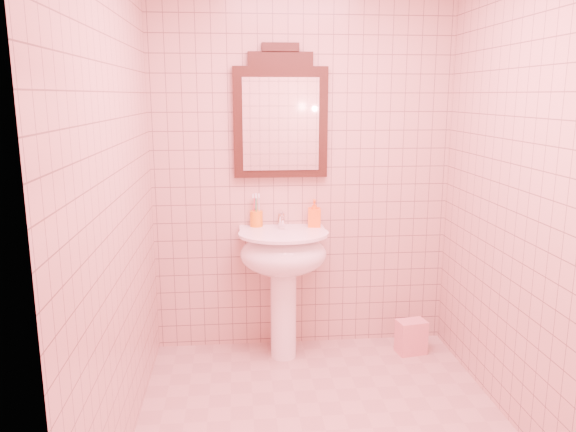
{
  "coord_description": "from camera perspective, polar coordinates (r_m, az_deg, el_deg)",
  "views": [
    {
      "loc": [
        -0.44,
        -2.61,
        1.72
      ],
      "look_at": [
        -0.15,
        0.55,
        1.04
      ],
      "focal_mm": 35.0,
      "sensor_mm": 36.0,
      "label": 1
    }
  ],
  "objects": [
    {
      "name": "floor",
      "position": [
        3.16,
        3.87,
        -20.9
      ],
      "size": [
        2.2,
        2.2,
        0.0
      ],
      "primitive_type": "plane",
      "color": "tan",
      "rests_on": "ground"
    },
    {
      "name": "soap_dispenser",
      "position": [
        3.73,
        2.69,
        0.28
      ],
      "size": [
        0.09,
        0.09,
        0.18
      ],
      "primitive_type": "imported",
      "rotation": [
        0.0,
        0.0,
        -0.12
      ],
      "color": "orange",
      "rests_on": "pedestal_sink"
    },
    {
      "name": "mirror",
      "position": [
        3.7,
        -0.76,
        10.07
      ],
      "size": [
        0.61,
        0.06,
        0.86
      ],
      "color": "black",
      "rests_on": "back_wall"
    },
    {
      "name": "toothbrush_cup",
      "position": [
        3.75,
        -3.24,
        -0.26
      ],
      "size": [
        0.09,
        0.09,
        0.2
      ],
      "rotation": [
        0.0,
        0.0,
        -0.05
      ],
      "color": "orange",
      "rests_on": "pedestal_sink"
    },
    {
      "name": "towel",
      "position": [
        3.99,
        12.41,
        -11.9
      ],
      "size": [
        0.21,
        0.16,
        0.23
      ],
      "primitive_type": "cube",
      "rotation": [
        0.0,
        0.0,
        0.17
      ],
      "color": "pink",
      "rests_on": "floor"
    },
    {
      "name": "pedestal_sink",
      "position": [
        3.65,
        -0.47,
        -4.72
      ],
      "size": [
        0.58,
        0.58,
        0.86
      ],
      "color": "white",
      "rests_on": "floor"
    },
    {
      "name": "back_wall",
      "position": [
        3.77,
        1.49,
        4.95
      ],
      "size": [
        2.0,
        0.02,
        2.5
      ],
      "primitive_type": "cube",
      "color": "tan",
      "rests_on": "floor"
    },
    {
      "name": "faucet",
      "position": [
        3.72,
        -0.65,
        -0.3
      ],
      "size": [
        0.04,
        0.16,
        0.11
      ],
      "color": "white",
      "rests_on": "pedestal_sink"
    }
  ]
}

